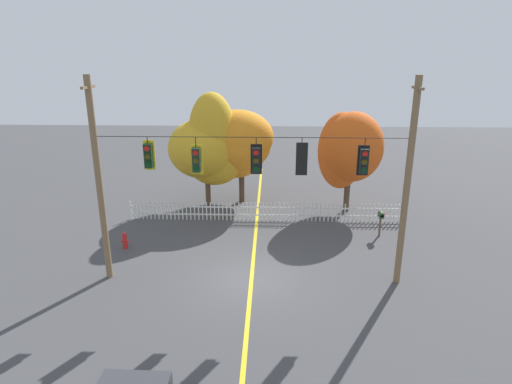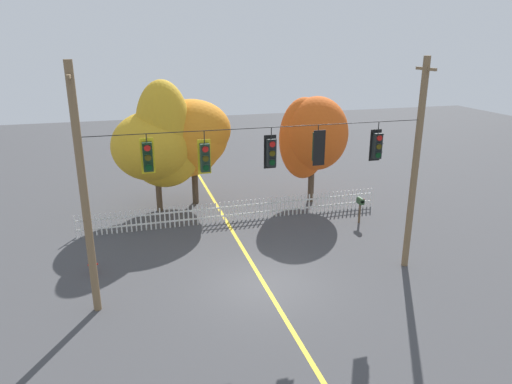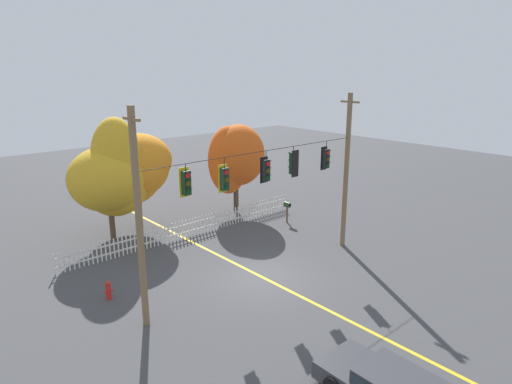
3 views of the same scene
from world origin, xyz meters
name	(u,v)px [view 1 (image 1 of 3)]	position (x,y,z in m)	size (l,w,h in m)	color
ground	(251,279)	(0.00, 0.00, 0.00)	(80.00, 80.00, 0.00)	#424244
lane_centerline_stripe	(251,279)	(0.00, 0.00, 0.00)	(0.16, 36.00, 0.01)	gold
signal_support_span	(251,182)	(0.00, 0.00, 4.14)	(12.01, 1.10, 8.11)	brown
traffic_signal_northbound_secondary	(148,156)	(-3.87, 0.01, 5.14)	(0.43, 0.38, 1.30)	black
traffic_signal_eastbound_side	(196,160)	(-2.06, 0.01, 4.99)	(0.43, 0.38, 1.45)	black
traffic_signal_southbound_primary	(256,160)	(0.19, 0.01, 5.02)	(0.43, 0.38, 1.44)	black
traffic_signal_westbound_side	(301,158)	(1.88, -0.01, 5.10)	(0.43, 0.38, 1.39)	black
traffic_signal_northbound_primary	(364,161)	(4.19, 0.01, 5.00)	(0.43, 0.38, 1.45)	black
white_picket_fence	(265,212)	(0.47, 6.54, 0.53)	(15.09, 0.06, 1.05)	white
autumn_maple_near_fence	(209,147)	(-2.90, 8.90, 3.65)	(4.44, 3.87, 6.82)	brown
autumn_maple_mid	(237,144)	(-1.31, 9.67, 3.69)	(4.33, 4.22, 5.76)	#473828
autumn_oak_far_east	(348,149)	(5.12, 8.30, 3.73)	(3.60, 3.32, 5.84)	#473828
fire_hydrant	(125,240)	(-6.13, 2.73, 0.40)	(0.38, 0.22, 0.82)	red
roadside_mailbox	(381,216)	(6.29, 4.63, 1.06)	(0.25, 0.44, 1.31)	brown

